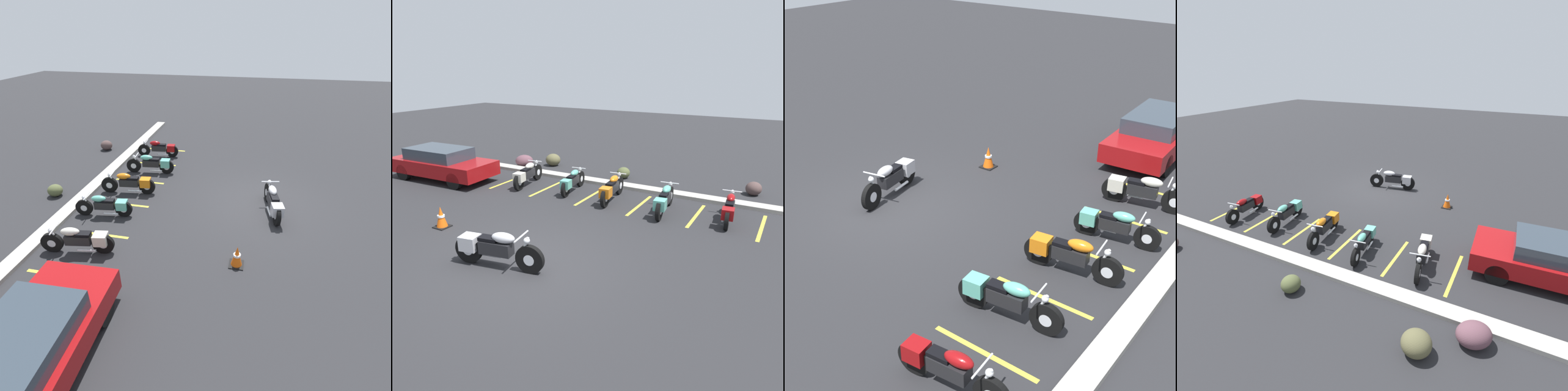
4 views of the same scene
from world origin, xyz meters
TOP-DOWN VIEW (x-y plane):
  - ground at (0.00, 0.00)m, footprint 60.00×60.00m
  - motorcycle_silver_featured at (-0.55, -0.48)m, footprint 2.22×0.78m
  - parked_bike_0 at (-3.79, 4.88)m, footprint 0.70×2.10m
  - parked_bike_1 at (-1.86, 5.04)m, footprint 0.61×1.95m
  - parked_bike_2 at (-0.19, 4.85)m, footprint 0.63×2.10m
  - parked_bike_3 at (1.73, 4.63)m, footprint 0.61×2.09m
  - parked_bike_4 at (3.62, 4.88)m, footprint 0.58×2.00m
  - car_red at (-7.28, 3.91)m, footprint 4.37×1.96m
  - concrete_curb at (0.00, 6.51)m, footprint 18.00×0.50m
  - landscape_rock_0 at (-5.70, 7.13)m, footprint 1.02×0.98m
  - landscape_rock_1 at (-4.66, 7.92)m, footprint 0.87×0.86m
  - landscape_rock_2 at (3.94, 7.90)m, footprint 0.58×0.61m
  - landscape_rock_3 at (-0.98, 7.61)m, footprint 0.58×0.61m
  - traffic_cone at (-3.43, 0.49)m, footprint 0.40×0.40m
  - stall_line_0 at (-4.78, 4.91)m, footprint 0.10×2.10m
  - stall_line_1 at (-2.92, 4.91)m, footprint 0.10×2.10m
  - stall_line_2 at (-1.05, 4.91)m, footprint 0.10×2.10m
  - stall_line_3 at (0.81, 4.91)m, footprint 0.10×2.10m
  - stall_line_4 at (2.68, 4.91)m, footprint 0.10×2.10m
  - stall_line_5 at (4.55, 4.91)m, footprint 0.10×2.10m

SIDE VIEW (x-z plane):
  - ground at x=0.00m, z-range 0.00..0.00m
  - stall_line_0 at x=-4.78m, z-range 0.00..0.00m
  - stall_line_1 at x=-2.92m, z-range 0.00..0.00m
  - stall_line_2 at x=-1.05m, z-range 0.00..0.00m
  - stall_line_3 at x=0.81m, z-range 0.00..0.00m
  - stall_line_4 at x=2.68m, z-range 0.00..0.00m
  - stall_line_5 at x=4.55m, z-range 0.00..0.00m
  - concrete_curb at x=0.00m, z-range 0.00..0.12m
  - landscape_rock_3 at x=-0.98m, z-range 0.00..0.46m
  - landscape_rock_2 at x=3.94m, z-range 0.00..0.48m
  - landscape_rock_0 at x=-5.70m, z-range 0.00..0.54m
  - landscape_rock_1 at x=-4.66m, z-range 0.00..0.55m
  - traffic_cone at x=-3.43m, z-range -0.02..0.60m
  - parked_bike_1 at x=-1.86m, z-range 0.02..0.79m
  - parked_bike_4 at x=3.62m, z-range 0.02..0.81m
  - parked_bike_3 at x=1.73m, z-range 0.03..0.85m
  - parked_bike_2 at x=-0.19m, z-range 0.03..0.85m
  - parked_bike_0 at x=-3.79m, z-range 0.03..0.86m
  - motorcycle_silver_featured at x=-0.55m, z-range 0.03..0.91m
  - car_red at x=-7.28m, z-range 0.04..1.32m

